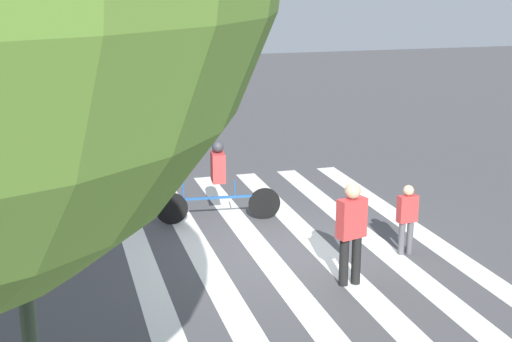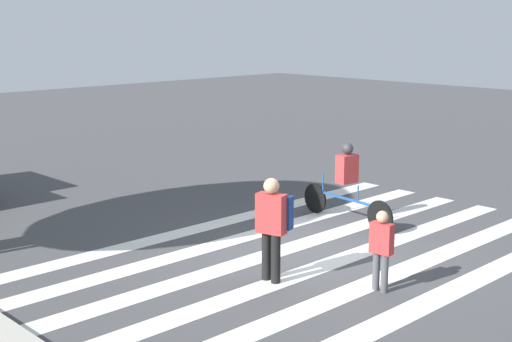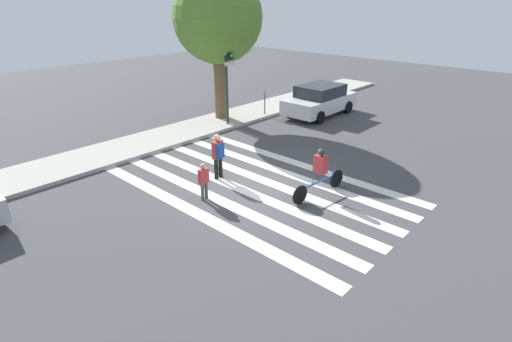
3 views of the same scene
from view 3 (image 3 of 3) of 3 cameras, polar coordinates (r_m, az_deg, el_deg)
name	(u,v)px [view 3 (image 3 of 3)]	position (r m, az deg, el deg)	size (l,w,h in m)	color
ground_plane	(255,186)	(13.38, -0.07, -2.13)	(60.00, 60.00, 0.00)	#444447
sidewalk_curb	(149,142)	(17.86, -15.06, 4.05)	(36.00, 2.50, 0.14)	#ADA89E
crosswalk_stripes	(255,186)	(13.38, -0.07, -2.11)	(5.49, 10.00, 0.01)	silver
traffic_light	(228,64)	(18.92, -4.00, 14.95)	(0.60, 0.50, 4.24)	#283828
parking_meter	(265,97)	(21.11, 1.28, 10.59)	(0.15, 0.15, 1.41)	#283828
street_tree	(218,19)	(19.99, -5.49, 20.83)	(4.21, 4.21, 7.02)	brown
pedestrian_child_with_backpack	(218,153)	(13.62, -5.42, 2.55)	(0.48, 0.45, 1.60)	black
pedestrian_adult_tall_backpack	(204,179)	(12.32, -7.48, -1.20)	(0.35, 0.18, 1.21)	#4C4C51
cyclist_near_curb	(320,170)	(12.56, 9.15, 0.08)	(2.38, 0.42, 1.58)	black
car_parked_far_curb	(320,100)	(21.70, 9.10, 10.01)	(4.41, 2.13, 1.59)	silver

